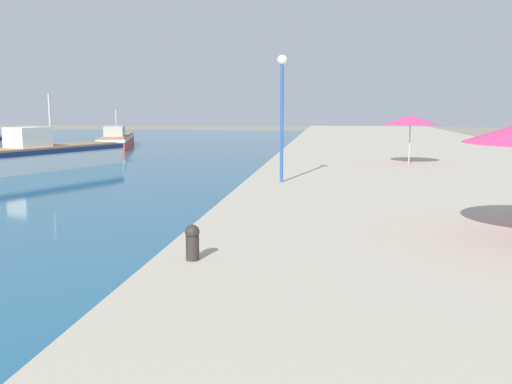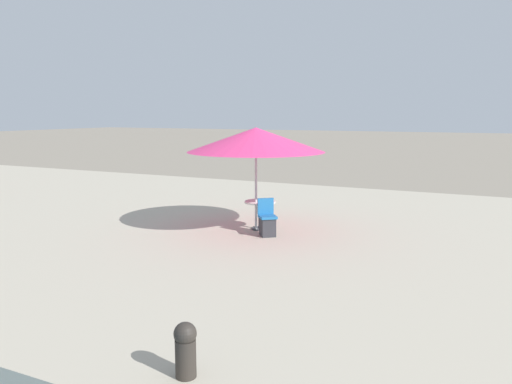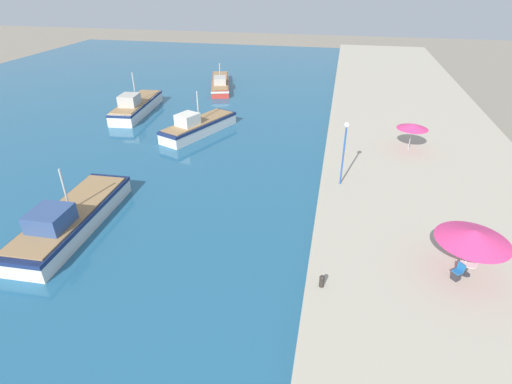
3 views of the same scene
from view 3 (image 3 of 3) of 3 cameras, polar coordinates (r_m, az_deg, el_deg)
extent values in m
cube|color=#235B7F|center=(52.16, -22.54, 11.47)|extent=(56.00, 90.00, 0.04)
cube|color=#B2A893|center=(44.08, 21.07, 9.21)|extent=(16.00, 90.00, 0.73)
cube|color=silver|center=(27.04, -24.75, -3.58)|extent=(3.20, 10.01, 1.15)
cube|color=navy|center=(26.82, -24.94, -2.77)|extent=(3.26, 10.11, 0.25)
cube|color=#99754C|center=(26.74, -25.02, -2.45)|extent=(2.94, 9.21, 0.10)
cube|color=#334C7F|center=(25.30, -27.34, -3.36)|extent=(2.08, 2.25, 1.04)
cylinder|color=#B7B2A8|center=(26.08, -25.67, 0.23)|extent=(0.12, 0.12, 2.77)
cube|color=silver|center=(39.56, -8.09, 9.13)|extent=(5.52, 8.84, 1.18)
cube|color=navy|center=(39.41, -8.14, 9.76)|extent=(5.60, 8.94, 0.25)
cube|color=#99754C|center=(39.35, -8.16, 10.00)|extent=(5.08, 8.13, 0.10)
cube|color=silver|center=(38.14, -9.76, 10.17)|extent=(2.25, 2.38, 1.06)
cylinder|color=#B7B2A8|center=(38.90, -8.31, 12.04)|extent=(0.12, 0.12, 2.83)
cube|color=white|center=(47.00, -16.62, 11.52)|extent=(3.43, 9.90, 1.27)
cube|color=navy|center=(46.86, -16.71, 12.12)|extent=(3.49, 10.00, 0.25)
cube|color=#99754C|center=(46.81, -16.74, 12.32)|extent=(3.15, 9.10, 0.10)
cube|color=#B7B2A8|center=(45.15, -17.64, 12.41)|extent=(1.97, 2.29, 1.14)
cylinder|color=#B7B2A8|center=(46.41, -17.02, 14.17)|extent=(0.12, 0.12, 3.05)
cube|color=red|center=(55.92, -5.12, 15.12)|extent=(5.10, 11.08, 0.90)
cube|color=silver|center=(55.84, -5.14, 15.45)|extent=(5.17, 11.19, 0.25)
cube|color=#99754C|center=(55.80, -5.15, 15.62)|extent=(4.69, 10.19, 0.10)
cube|color=#B7B2A8|center=(53.84, -5.18, 15.61)|extent=(2.12, 2.72, 0.81)
cylinder|color=#B7B2A8|center=(55.54, -5.20, 16.75)|extent=(0.12, 0.12, 2.16)
cylinder|color=#B7B7B7|center=(22.25, 27.94, -8.13)|extent=(0.06, 0.06, 2.17)
cone|color=#E5387A|center=(21.59, 28.70, -5.49)|extent=(3.46, 3.46, 0.61)
cylinder|color=#B7B7B7|center=(35.79, 21.17, 7.13)|extent=(0.06, 0.06, 2.04)
cone|color=#E5387A|center=(35.43, 21.49, 8.76)|extent=(2.52, 2.52, 0.44)
cylinder|color=#333338|center=(22.88, 27.74, -10.35)|extent=(0.44, 0.44, 0.04)
cylinder|color=#333338|center=(22.69, 27.93, -9.70)|extent=(0.08, 0.08, 0.70)
cylinder|color=beige|center=(22.48, 28.15, -8.96)|extent=(0.80, 0.80, 0.04)
cube|color=#2D2D33|center=(22.23, 26.69, -10.64)|extent=(0.48, 0.48, 0.45)
cube|color=#1E66A3|center=(22.08, 26.84, -10.12)|extent=(0.56, 0.56, 0.06)
cube|color=#1E66A3|center=(22.09, 27.29, -9.47)|extent=(0.30, 0.35, 0.40)
cylinder|color=#2D2823|center=(19.83, 9.36, -12.65)|extent=(0.24, 0.24, 0.45)
sphere|color=#2D2823|center=(19.63, 9.43, -12.01)|extent=(0.26, 0.26, 0.26)
cylinder|color=#28519E|center=(28.08, 12.35, 4.97)|extent=(0.12, 0.12, 4.20)
sphere|color=white|center=(27.24, 12.85, 9.33)|extent=(0.36, 0.36, 0.36)
camera|label=1|loc=(12.03, 21.52, -35.94)|focal=40.00mm
camera|label=2|loc=(16.35, -6.49, -10.33)|focal=35.00mm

